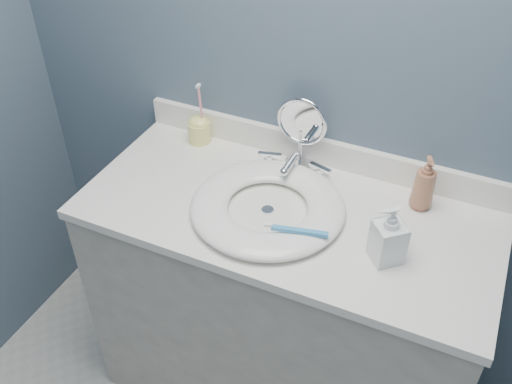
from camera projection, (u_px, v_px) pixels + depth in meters
The scene contains 12 objects.
back_wall at pixel (327, 71), 1.66m from camera, with size 2.20×0.02×2.40m, color #485B6D.
vanity_cabinet at pixel (283, 311), 1.95m from camera, with size 1.20×0.55×0.85m, color #BCB5AC.
countertop at pixel (287, 214), 1.67m from camera, with size 1.22×0.57×0.03m, color white.
backsplash at pixel (319, 151), 1.82m from camera, with size 1.22×0.02×0.09m, color white.
basin at pixel (268, 206), 1.65m from camera, with size 0.45×0.45×0.04m, color white, non-canonical shape.
drain at pixel (268, 210), 1.66m from camera, with size 0.04×0.04×0.01m, color silver.
faucet at pixel (293, 167), 1.78m from camera, with size 0.25×0.13×0.07m.
makeup_mirror at pixel (301, 129), 1.76m from camera, with size 0.16×0.09×0.24m.
soap_bottle_amber at pixel (425, 183), 1.62m from camera, with size 0.07×0.07×0.17m, color #A06548.
soap_bottle_clear at pixel (389, 234), 1.46m from camera, with size 0.08×0.08×0.17m, color white.
toothbrush_holder at pixel (199, 128), 1.91m from camera, with size 0.08×0.08×0.22m.
toothbrush_lying at pixel (297, 231), 1.53m from camera, with size 0.17×0.05×0.02m.
Camera 1 is at (0.44, -0.21, 1.97)m, focal length 40.00 mm.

